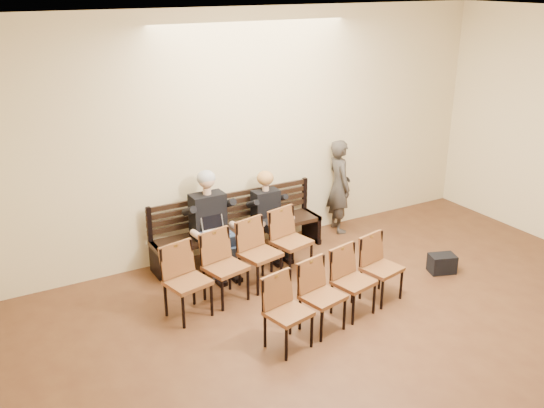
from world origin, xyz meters
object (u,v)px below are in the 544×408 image
(bench, at_px, (239,242))
(seated_woman, at_px, (269,218))
(water_bottle, at_px, (287,221))
(passerby, at_px, (339,179))
(seated_man, at_px, (211,221))
(chair_row_front, at_px, (243,261))
(laptop, at_px, (217,235))
(bag, at_px, (442,264))
(chair_row_back, at_px, (339,290))

(bench, distance_m, seated_woman, 0.57)
(water_bottle, relative_size, passerby, 0.15)
(seated_man, height_order, passerby, passerby)
(chair_row_front, bearing_deg, bench, 53.54)
(laptop, xyz_separation_m, chair_row_front, (0.06, -0.68, -0.11))
(bag, bearing_deg, bench, 140.25)
(water_bottle, bearing_deg, seated_man, 166.16)
(seated_woman, distance_m, water_bottle, 0.30)
(seated_man, relative_size, chair_row_front, 0.64)
(seated_woman, bearing_deg, passerby, 8.90)
(bench, distance_m, seated_man, 0.70)
(bench, relative_size, bag, 7.37)
(seated_man, xyz_separation_m, bag, (2.71, -1.73, -0.58))
(seated_man, distance_m, chair_row_back, 2.19)
(seated_woman, xyz_separation_m, passerby, (1.41, 0.22, 0.30))
(bag, bearing_deg, chair_row_back, -170.84)
(bench, distance_m, laptop, 0.68)
(laptop, bearing_deg, bag, -19.31)
(laptop, relative_size, chair_row_front, 0.14)
(passerby, xyz_separation_m, chair_row_front, (-2.28, -1.09, -0.41))
(seated_woman, height_order, chair_row_front, seated_woman)
(bag, height_order, chair_row_front, chair_row_front)
(seated_man, relative_size, chair_row_back, 0.69)
(chair_row_back, bearing_deg, laptop, 98.82)
(laptop, distance_m, bag, 3.15)
(chair_row_front, bearing_deg, passerby, 12.93)
(seated_man, distance_m, chair_row_front, 0.91)
(bag, relative_size, passerby, 0.20)
(laptop, xyz_separation_m, water_bottle, (1.07, -0.07, 0.01))
(bag, distance_m, chair_row_front, 2.81)
(bag, bearing_deg, chair_row_front, 162.10)
(chair_row_front, bearing_deg, laptop, 82.08)
(bench, xyz_separation_m, chair_row_back, (0.21, -2.17, 0.20))
(seated_woman, distance_m, laptop, 0.95)
(seated_man, xyz_separation_m, passerby, (2.33, 0.22, 0.16))
(laptop, height_order, chair_row_front, chair_row_front)
(bench, height_order, bag, bench)
(bench, height_order, chair_row_front, chair_row_front)
(seated_woman, height_order, chair_row_back, seated_woman)
(seated_woman, xyz_separation_m, bag, (1.79, -1.73, -0.43))
(seated_woman, bearing_deg, water_bottle, -61.51)
(water_bottle, height_order, passerby, passerby)
(chair_row_back, bearing_deg, passerby, 42.43)
(bag, bearing_deg, passerby, 101.06)
(seated_man, bearing_deg, passerby, 5.40)
(bench, distance_m, chair_row_front, 1.11)
(bag, distance_m, passerby, 2.12)
(seated_woman, relative_size, laptop, 3.53)
(seated_man, bearing_deg, water_bottle, -13.84)
(laptop, xyz_separation_m, bag, (2.72, -1.54, -0.44))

